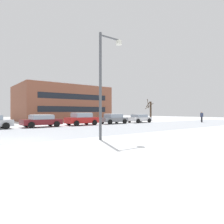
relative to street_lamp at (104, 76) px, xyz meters
name	(u,v)px	position (x,y,z in m)	size (l,w,h in m)	color
ground_plane	(16,142)	(-4.35, 2.24, -3.79)	(120.00, 120.00, 0.00)	white
road_surface	(3,135)	(-4.35, 6.23, -3.78)	(80.00, 9.97, 0.00)	#B7BCC4
street_lamp	(104,76)	(0.00, 0.00, 0.00)	(1.66, 0.36, 6.28)	#4C4F54
parked_car_maroon	(42,121)	(0.25, 12.02, -3.09)	(4.16, 2.10, 1.35)	maroon
parked_car_red	(82,119)	(5.19, 12.11, -3.01)	(3.95, 2.22, 1.54)	red
parked_car_gray	(113,119)	(10.13, 12.09, -3.08)	(4.05, 2.07, 1.38)	slate
parked_car_white	(139,118)	(15.06, 12.00, -3.11)	(3.87, 2.15, 1.29)	white
pedestrian_crossing	(202,116)	(23.38, 6.59, -2.80)	(0.47, 0.46, 1.69)	black
tree_far_left	(150,110)	(22.82, 16.67, -1.78)	(1.99, 1.41, 4.21)	#423326
building_far_right	(61,104)	(8.36, 25.65, -0.63)	(15.16, 11.16, 6.32)	brown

